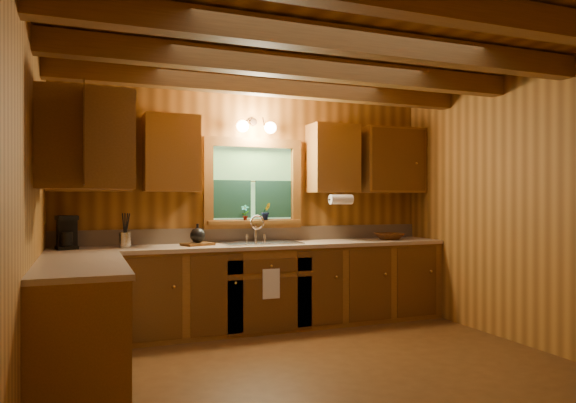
{
  "coord_description": "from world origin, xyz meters",
  "views": [
    {
      "loc": [
        -1.76,
        -3.71,
        1.36
      ],
      "look_at": [
        0.0,
        0.8,
        1.35
      ],
      "focal_mm": 32.77,
      "sensor_mm": 36.0,
      "label": 1
    }
  ],
  "objects_px": {
    "sink": "(261,248)",
    "cutting_board": "(198,244)",
    "wicker_basket": "(389,236)",
    "coffee_maker": "(67,232)"
  },
  "relations": [
    {
      "from": "sink",
      "to": "cutting_board",
      "type": "height_order",
      "value": "sink"
    },
    {
      "from": "wicker_basket",
      "to": "coffee_maker",
      "type": "bearing_deg",
      "value": 177.91
    },
    {
      "from": "cutting_board",
      "to": "sink",
      "type": "bearing_deg",
      "value": -20.08
    },
    {
      "from": "coffee_maker",
      "to": "wicker_basket",
      "type": "xyz_separation_m",
      "value": [
        3.47,
        -0.13,
        -0.12
      ]
    },
    {
      "from": "sink",
      "to": "cutting_board",
      "type": "bearing_deg",
      "value": 179.5
    },
    {
      "from": "coffee_maker",
      "to": "sink",
      "type": "bearing_deg",
      "value": -15.0
    },
    {
      "from": "coffee_maker",
      "to": "wicker_basket",
      "type": "bearing_deg",
      "value": -14.69
    },
    {
      "from": "coffee_maker",
      "to": "cutting_board",
      "type": "bearing_deg",
      "value": -16.05
    },
    {
      "from": "sink",
      "to": "wicker_basket",
      "type": "relative_size",
      "value": 2.53
    },
    {
      "from": "sink",
      "to": "coffee_maker",
      "type": "distance_m",
      "value": 1.92
    }
  ]
}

